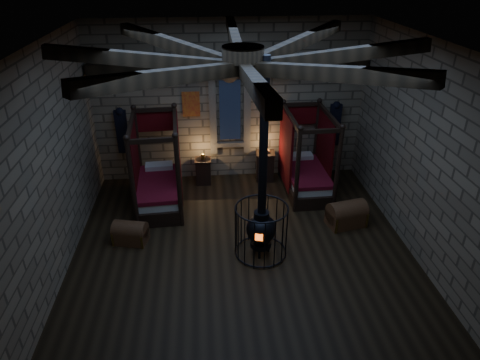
{
  "coord_description": "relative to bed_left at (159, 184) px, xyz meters",
  "views": [
    {
      "loc": [
        -0.7,
        -7.2,
        5.52
      ],
      "look_at": [
        0.0,
        0.6,
        1.36
      ],
      "focal_mm": 32.0,
      "sensor_mm": 36.0,
      "label": 1
    }
  ],
  "objects": [
    {
      "name": "stove",
      "position": [
        2.22,
        -2.23,
        0.11
      ],
      "size": [
        1.08,
        1.08,
        4.05
      ],
      "rotation": [
        0.0,
        0.0,
        -0.28
      ],
      "color": "black",
      "rests_on": "ground"
    },
    {
      "name": "trunk_left",
      "position": [
        -0.52,
        -1.59,
        -0.31
      ],
      "size": [
        0.78,
        0.59,
        0.51
      ],
      "rotation": [
        0.0,
        0.0,
        -0.23
      ],
      "color": "#58341C",
      "rests_on": "ground"
    },
    {
      "name": "bed_left",
      "position": [
        0.0,
        0.0,
        0.0
      ],
      "size": [
        1.21,
        2.14,
        2.17
      ],
      "rotation": [
        0.0,
        0.0,
        0.06
      ],
      "color": "black",
      "rests_on": "ground"
    },
    {
      "name": "nightstand_left",
      "position": [
        1.09,
        0.97,
        -0.18
      ],
      "size": [
        0.44,
        0.43,
        0.85
      ],
      "rotation": [
        0.0,
        0.0,
        -0.02
      ],
      "color": "black",
      "rests_on": "ground"
    },
    {
      "name": "room",
      "position": [
        1.85,
        -2.03,
        3.21
      ],
      "size": [
        7.02,
        7.02,
        4.29
      ],
      "color": "black",
      "rests_on": "ground"
    },
    {
      "name": "nightstand_right",
      "position": [
        2.76,
        1.03,
        -0.13
      ],
      "size": [
        0.54,
        0.52,
        0.87
      ],
      "rotation": [
        0.0,
        0.0,
        -0.08
      ],
      "color": "black",
      "rests_on": "ground"
    },
    {
      "name": "bed_right",
      "position": [
        3.72,
        0.35,
        -0.02
      ],
      "size": [
        1.09,
        2.02,
        2.09
      ],
      "rotation": [
        0.0,
        0.0,
        0.01
      ],
      "color": "black",
      "rests_on": "ground"
    },
    {
      "name": "trunk_right",
      "position": [
        4.3,
        -1.36,
        -0.27
      ],
      "size": [
        0.93,
        0.7,
        0.61
      ],
      "rotation": [
        0.0,
        0.0,
        0.22
      ],
      "color": "#58341C",
      "rests_on": "ground"
    }
  ]
}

